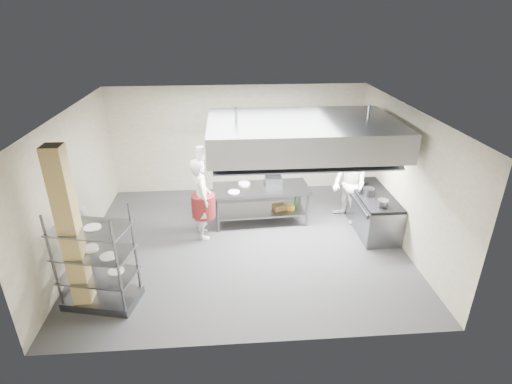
{
  "coord_description": "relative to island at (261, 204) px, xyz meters",
  "views": [
    {
      "loc": [
        -0.31,
        -7.74,
        4.83
      ],
      "look_at": [
        0.3,
        0.2,
        1.16
      ],
      "focal_mm": 28.0,
      "sensor_mm": 36.0,
      "label": 1
    }
  ],
  "objects": [
    {
      "name": "hood_strip_b",
      "position": [
        1.72,
        -0.6,
        1.62
      ],
      "size": [
        1.6,
        0.12,
        0.04
      ],
      "primitive_type": "cube",
      "color": "white",
      "rests_on": "exhaust_hood"
    },
    {
      "name": "chef_head",
      "position": [
        -1.4,
        -0.61,
        0.5
      ],
      "size": [
        0.62,
        0.79,
        1.9
      ],
      "primitive_type": "imported",
      "rotation": [
        0.0,
        0.0,
        1.83
      ],
      "color": "white",
      "rests_on": "floor"
    },
    {
      "name": "chef_plating",
      "position": [
        -3.48,
        -2.13,
        0.36
      ],
      "size": [
        0.73,
        1.04,
        1.64
      ],
      "primitive_type": "imported",
      "rotation": [
        0.0,
        0.0,
        -1.19
      ],
      "color": "silver",
      "rests_on": "floor"
    },
    {
      "name": "griddle",
      "position": [
        0.32,
        0.18,
        0.55
      ],
      "size": [
        0.41,
        0.32,
        0.2
      ],
      "primitive_type": "cube",
      "rotation": [
        0.0,
        0.0,
        0.01
      ],
      "color": "slate",
      "rests_on": "island_worktop"
    },
    {
      "name": "range_top",
      "position": [
        2.6,
        -0.5,
        0.41
      ],
      "size": [
        0.78,
        1.96,
        0.06
      ],
      "primitive_type": "cube",
      "color": "black",
      "rests_on": "cooking_range"
    },
    {
      "name": "ceiling",
      "position": [
        -0.48,
        -1.0,
        2.54
      ],
      "size": [
        7.0,
        7.0,
        0.0
      ],
      "primitive_type": "plane",
      "rotation": [
        3.14,
        0.0,
        0.0
      ],
      "color": "silver",
      "rests_on": "wall_back"
    },
    {
      "name": "island_worktop",
      "position": [
        0.0,
        0.0,
        0.42
      ],
      "size": [
        2.35,
        1.07,
        0.06
      ],
      "primitive_type": "cube",
      "rotation": [
        0.0,
        0.0,
        0.05
      ],
      "color": "gray",
      "rests_on": "island"
    },
    {
      "name": "wall_right",
      "position": [
        3.02,
        -1.0,
        1.04
      ],
      "size": [
        0.0,
        6.0,
        6.0
      ],
      "primitive_type": "plane",
      "rotation": [
        1.57,
        0.0,
        -1.57
      ],
      "color": "#A19880",
      "rests_on": "ground"
    },
    {
      "name": "pass_rack",
      "position": [
        -3.1,
        -2.8,
        0.49
      ],
      "size": [
        1.39,
        1.0,
        1.89
      ],
      "primitive_type": null,
      "rotation": [
        0.0,
        0.0,
        -0.23
      ],
      "color": "gray",
      "rests_on": "floor"
    },
    {
      "name": "floor",
      "position": [
        -0.48,
        -1.0,
        -0.46
      ],
      "size": [
        7.0,
        7.0,
        0.0
      ],
      "primitive_type": "plane",
      "color": "#333336",
      "rests_on": "ground"
    },
    {
      "name": "wall_left",
      "position": [
        -3.98,
        -1.0,
        1.04
      ],
      "size": [
        0.0,
        6.0,
        6.0
      ],
      "primitive_type": "plane",
      "rotation": [
        1.57,
        0.0,
        1.57
      ],
      "color": "#A19880",
      "rests_on": "ground"
    },
    {
      "name": "wall_shelf",
      "position": [
        1.32,
        1.84,
        1.04
      ],
      "size": [
        1.5,
        0.28,
        0.04
      ],
      "primitive_type": "cube",
      "color": "gray",
      "rests_on": "wall_back"
    },
    {
      "name": "island",
      "position": [
        0.0,
        0.0,
        0.0
      ],
      "size": [
        2.35,
        1.07,
        0.91
      ],
      "primitive_type": null,
      "rotation": [
        0.0,
        0.0,
        0.05
      ],
      "color": "gray",
      "rests_on": "floor"
    },
    {
      "name": "column",
      "position": [
        -3.38,
        -2.9,
        1.04
      ],
      "size": [
        0.3,
        0.3,
        3.0
      ],
      "primitive_type": "cube",
      "color": "tan",
      "rests_on": "floor"
    },
    {
      "name": "stockpot",
      "position": [
        2.44,
        -0.61,
        0.53
      ],
      "size": [
        0.25,
        0.25,
        0.18
      ],
      "primitive_type": "cylinder",
      "color": "gray",
      "rests_on": "range_top"
    },
    {
      "name": "hood_strip_a",
      "position": [
        -0.08,
        -0.6,
        1.62
      ],
      "size": [
        1.6,
        0.12,
        0.04
      ],
      "primitive_type": "cube",
      "color": "white",
      "rests_on": "exhaust_hood"
    },
    {
      "name": "plate_stack",
      "position": [
        -3.1,
        -2.8,
        0.15
      ],
      "size": [
        0.28,
        0.28,
        0.05
      ],
      "primitive_type": "cylinder",
      "color": "white",
      "rests_on": "pass_rack"
    },
    {
      "name": "exhaust_hood",
      "position": [
        0.82,
        -0.6,
        1.94
      ],
      "size": [
        4.0,
        2.5,
        0.6
      ],
      "primitive_type": "cube",
      "color": "gray",
      "rests_on": "ceiling"
    },
    {
      "name": "wall_back",
      "position": [
        -0.48,
        2.0,
        1.04
      ],
      "size": [
        7.0,
        0.0,
        7.0
      ],
      "primitive_type": "plane",
      "rotation": [
        1.57,
        0.0,
        0.0
      ],
      "color": "#A19880",
      "rests_on": "ground"
    },
    {
      "name": "island_undershelf",
      "position": [
        0.0,
        0.0,
        -0.16
      ],
      "size": [
        2.16,
        0.97,
        0.04
      ],
      "primitive_type": "cube",
      "rotation": [
        0.0,
        0.0,
        0.05
      ],
      "color": "slate",
      "rests_on": "island"
    },
    {
      "name": "wicker_basket",
      "position": [
        0.45,
        -0.06,
        -0.07
      ],
      "size": [
        0.36,
        0.3,
        0.14
      ],
      "primitive_type": "cube",
      "rotation": [
        0.0,
        0.0,
        0.33
      ],
      "color": "brown",
      "rests_on": "island_undershelf"
    },
    {
      "name": "cooking_range",
      "position": [
        2.6,
        -0.5,
        -0.04
      ],
      "size": [
        0.8,
        2.0,
        0.84
      ],
      "primitive_type": "cube",
      "color": "slate",
      "rests_on": "floor"
    },
    {
      "name": "chef_line",
      "position": [
        2.12,
        -0.14,
        0.5
      ],
      "size": [
        1.01,
        1.13,
        1.91
      ],
      "primitive_type": "imported",
      "rotation": [
        0.0,
        0.0,
        -1.19
      ],
      "color": "silver",
      "rests_on": "floor"
    }
  ]
}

